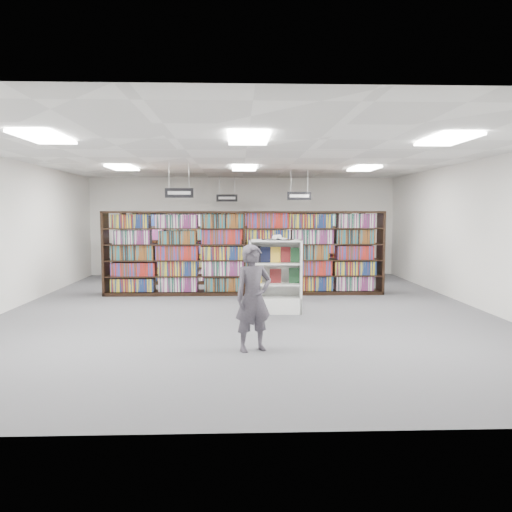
{
  "coord_description": "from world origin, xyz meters",
  "views": [
    {
      "loc": [
        -0.16,
        -10.52,
        2.06
      ],
      "look_at": [
        0.24,
        0.5,
        1.1
      ],
      "focal_mm": 35.0,
      "sensor_mm": 36.0,
      "label": 1
    }
  ],
  "objects_px": {
    "endcap_display": "(275,288)",
    "open_book": "(277,238)",
    "shopper": "(253,298)",
    "bookshelf_row_near": "(244,253)"
  },
  "relations": [
    {
      "from": "bookshelf_row_near",
      "to": "shopper",
      "type": "relative_size",
      "value": 4.4
    },
    {
      "from": "endcap_display",
      "to": "open_book",
      "type": "distance_m",
      "value": 1.04
    },
    {
      "from": "bookshelf_row_near",
      "to": "open_book",
      "type": "xyz_separation_m",
      "value": [
        0.65,
        -2.32,
        0.48
      ]
    },
    {
      "from": "bookshelf_row_near",
      "to": "open_book",
      "type": "height_order",
      "value": "bookshelf_row_near"
    },
    {
      "from": "shopper",
      "to": "endcap_display",
      "type": "bearing_deg",
      "value": 56.48
    },
    {
      "from": "endcap_display",
      "to": "open_book",
      "type": "xyz_separation_m",
      "value": [
        0.04,
        -0.03,
        1.04
      ]
    },
    {
      "from": "endcap_display",
      "to": "shopper",
      "type": "height_order",
      "value": "shopper"
    },
    {
      "from": "open_book",
      "to": "shopper",
      "type": "relative_size",
      "value": 0.43
    },
    {
      "from": "bookshelf_row_near",
      "to": "endcap_display",
      "type": "distance_m",
      "value": 2.44
    },
    {
      "from": "bookshelf_row_near",
      "to": "endcap_display",
      "type": "bearing_deg",
      "value": -75.04
    }
  ]
}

